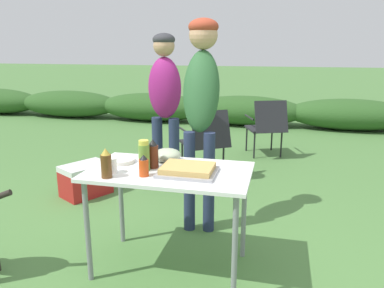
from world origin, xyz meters
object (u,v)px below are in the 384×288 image
food_tray (188,170)px  hot_sauce_bottle (144,166)px  cooler_box (86,180)px  beer_bottle (106,164)px  relish_jar (144,156)px  plate_stack (120,160)px  standing_person_in_navy_coat (165,95)px  mixing_bowl (167,155)px  camp_chair_green_behind_table (267,125)px  standing_person_in_dark_puffer (201,92)px  folding_table (169,181)px  camp_chair_near_hedge (206,139)px  bbq_sauce_bottle (153,154)px  paper_cup_stack (111,166)px

food_tray → hot_sauce_bottle: 0.29m
hot_sauce_bottle → cooler_box: size_ratio=0.25×
beer_bottle → relish_jar: bearing=46.9°
food_tray → plate_stack: food_tray is taller
beer_bottle → standing_person_in_navy_coat: size_ratio=0.11×
hot_sauce_bottle → mixing_bowl: bearing=81.6°
plate_stack → camp_chair_green_behind_table: (0.92, 2.98, -0.29)m
mixing_bowl → standing_person_in_dark_puffer: (0.13, 0.57, 0.39)m
camp_chair_green_behind_table → folding_table: bearing=-121.1°
camp_chair_green_behind_table → camp_chair_near_hedge: size_ratio=1.00×
plate_stack → cooler_box: (-0.88, 1.02, -0.58)m
standing_person_in_navy_coat → camp_chair_near_hedge: bearing=61.6°
hot_sauce_bottle → bbq_sauce_bottle: bearing=90.2°
folding_table → beer_bottle: size_ratio=5.68×
relish_jar → camp_chair_green_behind_table: bearing=77.6°
hot_sauce_bottle → camp_chair_near_hedge: size_ratio=0.17×
folding_table → paper_cup_stack: size_ratio=10.56×
folding_table → relish_jar: (-0.16, -0.04, 0.18)m
standing_person_in_navy_coat → cooler_box: size_ratio=2.93×
folding_table → hot_sauce_bottle: (-0.12, -0.15, 0.14)m
plate_stack → camp_chair_green_behind_table: 3.13m
mixing_bowl → camp_chair_green_behind_table: bearing=78.3°
food_tray → relish_jar: 0.31m
bbq_sauce_bottle → cooler_box: bearing=137.0°
plate_stack → relish_jar: (0.24, -0.13, 0.09)m
relish_jar → standing_person_in_navy_coat: 1.61m
camp_chair_green_behind_table → cooler_box: camp_chair_green_behind_table is taller
plate_stack → standing_person_in_navy_coat: standing_person_in_navy_coat is taller
plate_stack → beer_bottle: size_ratio=1.12×
food_tray → relish_jar: relish_jar is taller
paper_cup_stack → relish_jar: bearing=29.0°
folding_table → cooler_box: 1.76m
paper_cup_stack → cooler_box: paper_cup_stack is taller
paper_cup_stack → beer_bottle: 0.10m
camp_chair_green_behind_table → camp_chair_near_hedge: bearing=-144.7°
beer_bottle → food_tray: bearing=21.8°
standing_person_in_dark_puffer → food_tray: bearing=-90.0°
food_tray → mixing_bowl: 0.32m
hot_sauce_bottle → standing_person_in_dark_puffer: 1.00m
beer_bottle → standing_person_in_navy_coat: (-0.16, 1.75, 0.22)m
camp_chair_green_behind_table → standing_person_in_navy_coat: bearing=-144.9°
plate_stack → standing_person_in_navy_coat: (-0.11, 1.42, 0.30)m
paper_cup_stack → camp_chair_green_behind_table: 3.35m
standing_person_in_navy_coat → camp_chair_near_hedge: standing_person_in_navy_coat is taller
bbq_sauce_bottle → relish_jar: 0.08m
cooler_box → standing_person_in_dark_puffer: bearing=-74.8°
hot_sauce_bottle → folding_table: bearing=51.7°
food_tray → hot_sauce_bottle: hot_sauce_bottle is taller
camp_chair_near_hedge → relish_jar: bearing=-123.6°
camp_chair_near_hedge → bbq_sauce_bottle: bearing=-122.5°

